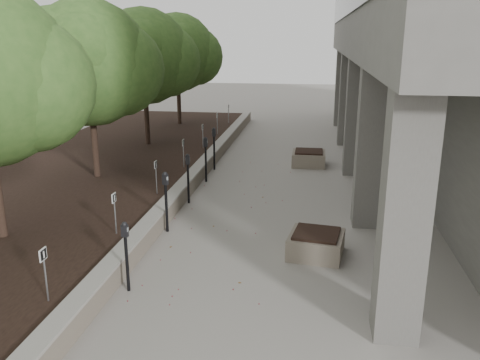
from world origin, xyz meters
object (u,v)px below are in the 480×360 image
Objects in this scene: parking_meter_3 at (188,179)px; planter_back at (309,158)px; parking_meter_4 at (206,160)px; crabapple_tree_5 at (178,69)px; parking_meter_5 at (214,149)px; parking_meter_1 at (127,257)px; crabapple_tree_3 at (90,90)px; crabapple_tree_4 at (145,77)px; parking_meter_2 at (166,202)px; planter_front at (316,243)px.

planter_back is (3.39, 4.96, -0.45)m from parking_meter_3.
crabapple_tree_5 is at bearing 112.28° from parking_meter_4.
parking_meter_5 is (0.00, 3.82, 0.04)m from parking_meter_3.
parking_meter_5 is at bearing 95.94° from parking_meter_1.
crabapple_tree_4 is (0.00, 5.00, 0.00)m from crabapple_tree_3.
parking_meter_2 is at bearing -115.24° from planter_back.
crabapple_tree_4 is at bearing 106.36° from parking_meter_3.
crabapple_tree_4 reaches higher than parking_meter_3.
parking_meter_5 is 7.82m from planter_front.
crabapple_tree_3 is 4.69× the size of planter_front.
crabapple_tree_3 is at bearing -149.42° from planter_back.
planter_front is (3.67, -0.85, -0.50)m from parking_meter_2.
crabapple_tree_3 is 1.00× the size of crabapple_tree_4.
crabapple_tree_4 is 4.58m from parking_meter_5.
parking_meter_3 is 2.24m from parking_meter_4.
crabapple_tree_5 is 16.80m from parking_meter_1.
crabapple_tree_3 is 3.52× the size of parking_meter_2.
crabapple_tree_4 is at bearing 111.80° from parking_meter_1.
parking_meter_4 is (0.03, 4.46, -0.01)m from parking_meter_2.
planter_front is (3.68, -3.07, -0.47)m from parking_meter_3.
crabapple_tree_5 is 9.44m from planter_back.
crabapple_tree_3 and crabapple_tree_5 have the same top height.
crabapple_tree_4 reaches higher than parking_meter_1.
parking_meter_1 is at bearing -61.65° from crabapple_tree_3.
parking_meter_5 is 1.35× the size of planter_front.
crabapple_tree_3 is at bearing 150.38° from parking_meter_3.
crabapple_tree_5 reaches higher than parking_meter_1.
planter_back is (3.26, 10.20, -0.42)m from parking_meter_1.
planter_front is at bearing 8.03° from parking_meter_2.
crabapple_tree_3 is at bearing -90.00° from crabapple_tree_4.
parking_meter_4 is (3.28, 1.20, -2.36)m from crabapple_tree_3.
parking_meter_3 is at bearing -73.59° from crabapple_tree_5.
planter_back is (6.64, -6.07, -2.84)m from crabapple_tree_5.
parking_meter_1 is 1.16× the size of planter_back.
parking_meter_2 is at bearing 97.50° from parking_meter_1.
parking_meter_3 is (-0.14, 5.24, 0.03)m from parking_meter_1.
planter_back reaches higher than planter_front.
parking_meter_1 is 0.95× the size of parking_meter_3.
crabapple_tree_5 is 3.56× the size of parking_meter_4.
crabapple_tree_4 is at bearing 132.48° from parking_meter_5.
crabapple_tree_4 is 4.47× the size of planter_back.
crabapple_tree_4 is 1.00× the size of crabapple_tree_5.
parking_meter_3 is (3.25, -1.04, -2.38)m from crabapple_tree_3.
planter_front is (6.93, -4.10, -2.85)m from crabapple_tree_3.
crabapple_tree_3 is at bearing -158.07° from parking_meter_4.
crabapple_tree_5 reaches higher than parking_meter_5.
crabapple_tree_5 is 3.52× the size of parking_meter_2.
parking_meter_3 is at bearing -124.36° from planter_back.
crabapple_tree_4 is 3.86× the size of parking_meter_1.
parking_meter_2 is (3.26, -3.25, -2.35)m from crabapple_tree_3.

